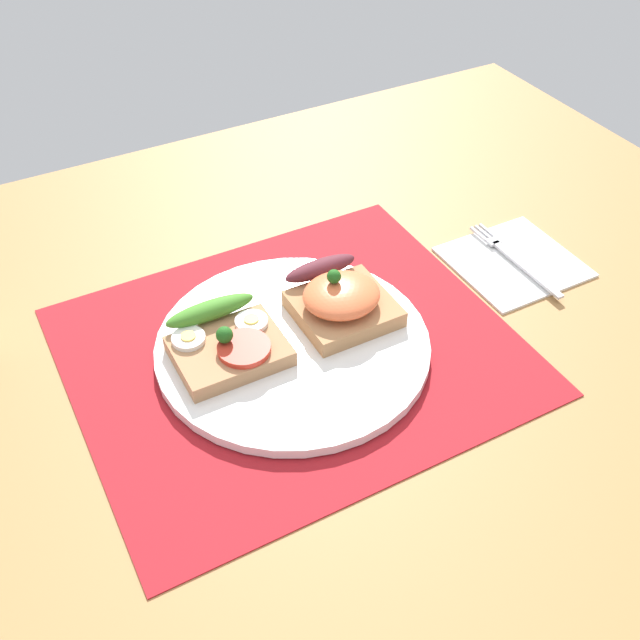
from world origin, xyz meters
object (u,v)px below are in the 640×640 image
at_px(plate, 293,345).
at_px(napkin, 514,261).
at_px(fork, 513,257).
at_px(sandwich_egg_tomato, 226,342).
at_px(sandwich_salmon, 340,299).

relative_size(plate, napkin, 2.01).
bearing_deg(fork, plate, -177.93).
xyz_separation_m(sandwich_egg_tomato, sandwich_salmon, (0.12, -0.00, 0.01)).
xyz_separation_m(plate, fork, (0.28, 0.01, -0.00)).
height_order(napkin, fork, fork).
bearing_deg(napkin, sandwich_egg_tomato, 178.72).
relative_size(plate, sandwich_salmon, 2.57).
height_order(sandwich_salmon, fork, sandwich_salmon).
distance_m(plate, sandwich_salmon, 0.07).
bearing_deg(sandwich_egg_tomato, napkin, -1.28).
xyz_separation_m(sandwich_salmon, fork, (0.22, -0.00, -0.03)).
bearing_deg(sandwich_salmon, plate, -167.03).
distance_m(plate, fork, 0.28).
relative_size(sandwich_salmon, napkin, 0.78).
relative_size(sandwich_salmon, fork, 0.71).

